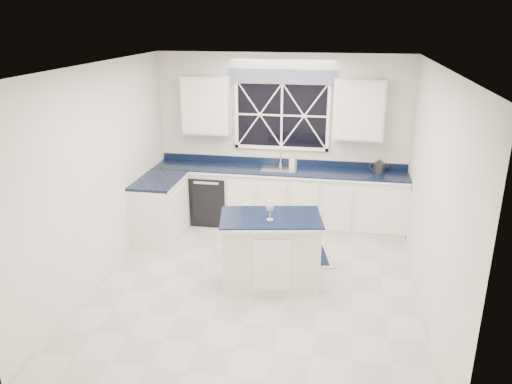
% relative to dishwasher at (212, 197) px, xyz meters
% --- Properties ---
extents(ground, '(4.50, 4.50, 0.00)m').
position_rel_dishwasher_xyz_m(ground, '(1.10, -1.95, -0.41)').
color(ground, '#BCBCB7').
rests_on(ground, ground).
extents(back_wall, '(4.00, 0.10, 2.70)m').
position_rel_dishwasher_xyz_m(back_wall, '(1.10, 0.30, 0.94)').
color(back_wall, white).
rests_on(back_wall, ground).
extents(base_cabinets, '(3.99, 1.60, 0.90)m').
position_rel_dishwasher_xyz_m(base_cabinets, '(0.77, -0.17, 0.04)').
color(base_cabinets, white).
rests_on(base_cabinets, ground).
extents(countertop, '(3.98, 0.64, 0.04)m').
position_rel_dishwasher_xyz_m(countertop, '(1.10, 0.00, 0.51)').
color(countertop, black).
rests_on(countertop, base_cabinets).
extents(dishwasher, '(0.60, 0.58, 0.82)m').
position_rel_dishwasher_xyz_m(dishwasher, '(0.00, 0.00, 0.00)').
color(dishwasher, black).
rests_on(dishwasher, ground).
extents(window, '(1.65, 0.09, 1.26)m').
position_rel_dishwasher_xyz_m(window, '(1.10, 0.25, 1.42)').
color(window, black).
rests_on(window, ground).
extents(upper_cabinets, '(3.10, 0.34, 0.90)m').
position_rel_dishwasher_xyz_m(upper_cabinets, '(1.10, 0.13, 1.49)').
color(upper_cabinets, white).
rests_on(upper_cabinets, ground).
extents(faucet, '(0.05, 0.20, 0.30)m').
position_rel_dishwasher_xyz_m(faucet, '(1.10, 0.19, 0.69)').
color(faucet, silver).
rests_on(faucet, countertop).
extents(island, '(1.34, 0.95, 0.91)m').
position_rel_dishwasher_xyz_m(island, '(1.25, -1.90, 0.05)').
color(island, white).
rests_on(island, ground).
extents(rug, '(1.36, 0.99, 0.02)m').
position_rel_dishwasher_xyz_m(rug, '(1.39, -1.14, -0.40)').
color(rug, '#A8A8A3').
rests_on(rug, ground).
extents(kettle, '(0.29, 0.21, 0.21)m').
position_rel_dishwasher_xyz_m(kettle, '(2.64, 0.12, 0.63)').
color(kettle, '#2A2A2C').
rests_on(kettle, countertop).
extents(wine_glass, '(0.10, 0.10, 0.24)m').
position_rel_dishwasher_xyz_m(wine_glass, '(1.26, -2.00, 0.67)').
color(wine_glass, silver).
rests_on(wine_glass, island).
extents(soap_bottle, '(0.12, 0.12, 0.21)m').
position_rel_dishwasher_xyz_m(soap_bottle, '(1.30, 0.22, 0.64)').
color(soap_bottle, silver).
rests_on(soap_bottle, countertop).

